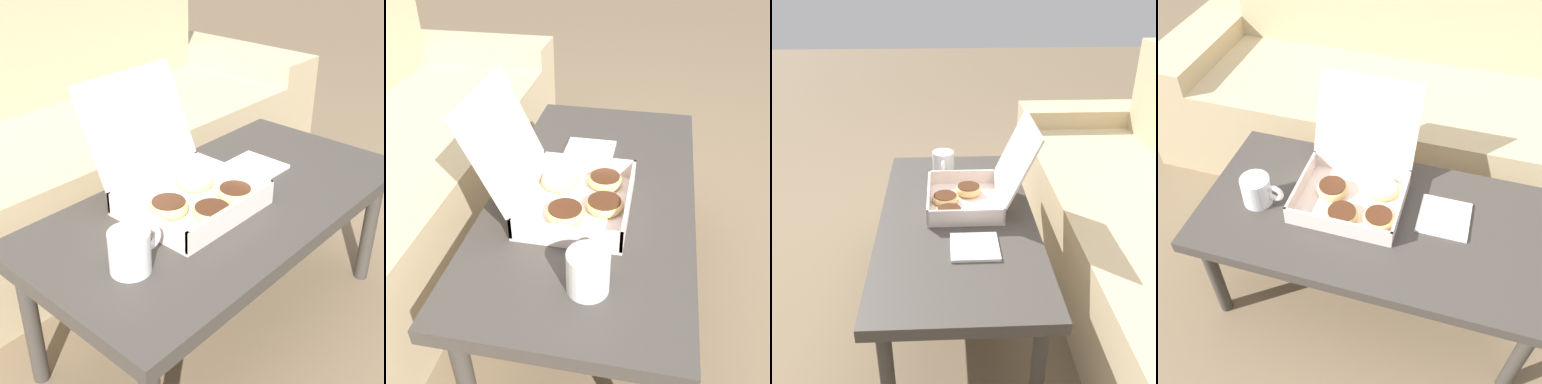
% 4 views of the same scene
% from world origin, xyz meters
% --- Properties ---
extents(ground_plane, '(12.00, 12.00, 0.00)m').
position_xyz_m(ground_plane, '(0.00, 0.00, 0.00)').
color(ground_plane, '#756047').
extents(coffee_table, '(1.11, 0.56, 0.43)m').
position_xyz_m(coffee_table, '(0.00, -0.05, 0.39)').
color(coffee_table, '#3D3833').
rests_on(coffee_table, ground_plane).
extents(pastry_box, '(0.33, 0.39, 0.32)m').
position_xyz_m(pastry_box, '(-0.08, 0.01, 0.49)').
color(pastry_box, silver).
rests_on(pastry_box, coffee_table).
extents(coffee_mug, '(0.14, 0.09, 0.10)m').
position_xyz_m(coffee_mug, '(-0.37, -0.10, 0.48)').
color(coffee_mug, white).
rests_on(coffee_mug, coffee_table).
extents(napkin_stack, '(0.16, 0.16, 0.01)m').
position_xyz_m(napkin_stack, '(0.20, 0.00, 0.44)').
color(napkin_stack, white).
rests_on(napkin_stack, coffee_table).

